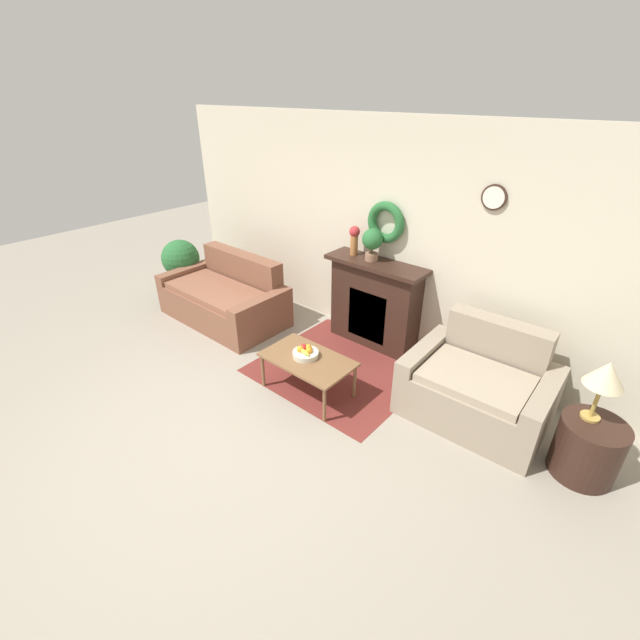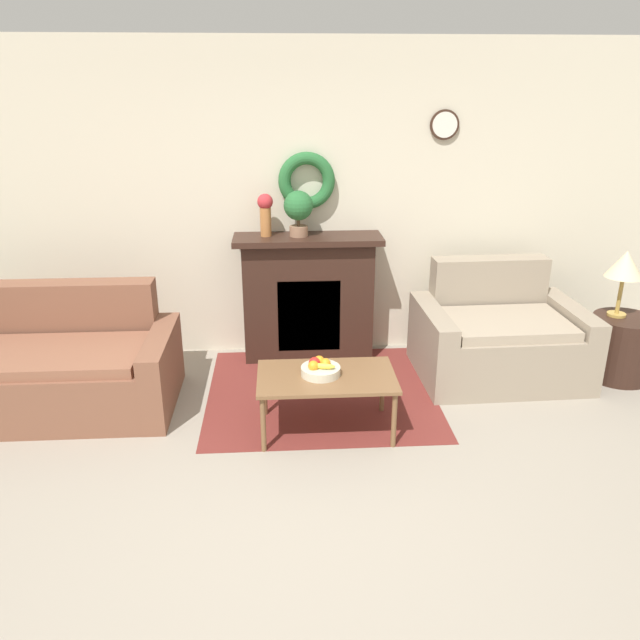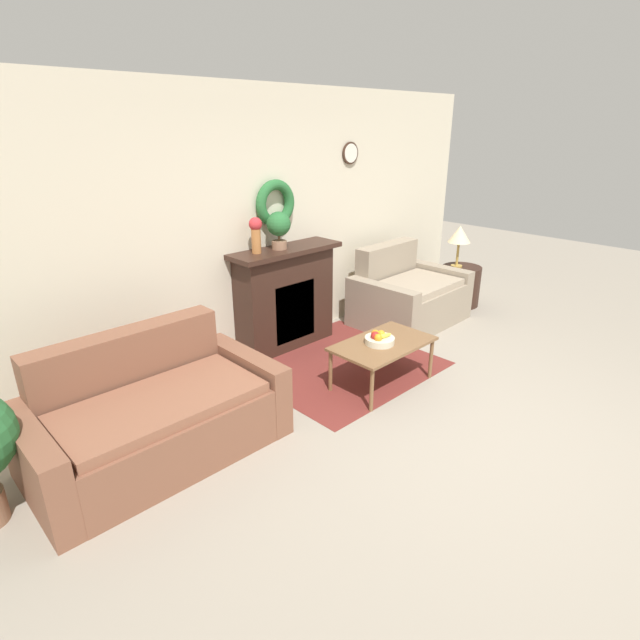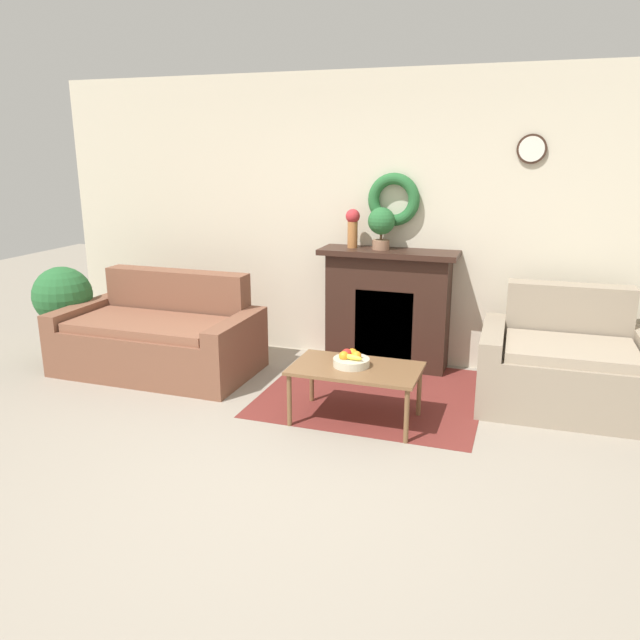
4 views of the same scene
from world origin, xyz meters
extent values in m
plane|color=gray|center=(0.00, 0.00, 0.00)|extent=(16.00, 16.00, 0.00)
cube|color=maroon|center=(0.19, 1.72, 0.00)|extent=(1.80, 1.68, 0.01)
cube|color=beige|center=(0.00, 2.66, 1.35)|extent=(6.80, 0.06, 2.70)
cylinder|color=#382319|center=(1.29, 2.62, 2.01)|extent=(0.25, 0.02, 0.25)
cylinder|color=white|center=(1.29, 2.60, 2.01)|extent=(0.21, 0.01, 0.21)
torus|color=#286633|center=(0.13, 2.58, 1.56)|extent=(0.48, 0.10, 0.48)
cube|color=#331E16|center=(0.13, 2.46, 0.53)|extent=(1.13, 0.34, 1.07)
cube|color=black|center=(0.13, 2.30, 0.44)|extent=(0.54, 0.02, 0.64)
cube|color=orange|center=(0.13, 2.30, 0.36)|extent=(0.43, 0.01, 0.35)
cube|color=#331E16|center=(0.13, 2.43, 1.09)|extent=(1.27, 0.41, 0.05)
cube|color=brown|center=(-1.84, 1.50, 0.22)|extent=(1.46, 0.77, 0.44)
cube|color=brown|center=(-1.84, 1.99, 0.44)|extent=(1.46, 0.22, 0.88)
cube|color=brown|center=(-1.03, 1.61, 0.29)|extent=(0.17, 0.98, 0.58)
cube|color=brown|center=(-1.84, 1.50, 0.48)|extent=(1.40, 0.71, 0.08)
cube|color=gray|center=(1.71, 1.83, 0.23)|extent=(1.02, 0.79, 0.47)
cube|color=gray|center=(1.70, 2.32, 0.46)|extent=(1.00, 0.24, 0.93)
cube|color=gray|center=(1.12, 1.93, 0.30)|extent=(0.19, 0.98, 0.61)
cube|color=gray|center=(2.29, 1.96, 0.30)|extent=(0.19, 0.98, 0.61)
cube|color=tan|center=(1.71, 1.83, 0.51)|extent=(0.98, 0.73, 0.08)
cube|color=brown|center=(0.19, 1.14, 0.42)|extent=(0.96, 0.58, 0.03)
cylinder|color=brown|center=(-0.25, 0.89, 0.20)|extent=(0.04, 0.04, 0.41)
cylinder|color=brown|center=(0.63, 0.89, 0.20)|extent=(0.04, 0.04, 0.41)
cylinder|color=brown|center=(-0.25, 1.39, 0.20)|extent=(0.04, 0.04, 0.41)
cylinder|color=brown|center=(0.63, 1.39, 0.20)|extent=(0.04, 0.04, 0.41)
cylinder|color=beige|center=(0.15, 1.15, 0.46)|extent=(0.28, 0.28, 0.06)
sphere|color=#B2231E|center=(0.11, 1.17, 0.52)|extent=(0.08, 0.08, 0.08)
sphere|color=orange|center=(0.19, 1.16, 0.51)|extent=(0.07, 0.07, 0.07)
sphere|color=orange|center=(0.14, 1.20, 0.51)|extent=(0.08, 0.08, 0.08)
sphere|color=orange|center=(0.10, 1.12, 0.51)|extent=(0.07, 0.07, 0.07)
ellipsoid|color=yellow|center=(0.17, 1.11, 0.51)|extent=(0.17, 0.07, 0.04)
cylinder|color=#331E16|center=(2.72, 1.84, 0.27)|extent=(0.52, 0.52, 0.53)
cylinder|color=#B28E42|center=(2.65, 1.90, 0.55)|extent=(0.15, 0.15, 0.02)
cylinder|color=#B28E42|center=(2.65, 1.90, 0.71)|extent=(0.03, 0.03, 0.31)
cone|color=beige|center=(2.65, 1.90, 0.98)|extent=(0.30, 0.30, 0.22)
cylinder|color=#AD6B38|center=(-0.23, 2.46, 1.24)|extent=(0.09, 0.09, 0.24)
sphere|color=#B72D33|center=(-0.23, 2.46, 1.41)|extent=(0.13, 0.13, 0.13)
cylinder|color=#8E664C|center=(0.05, 2.44, 1.16)|extent=(0.16, 0.16, 0.09)
cylinder|color=#4C3823|center=(0.05, 2.44, 1.24)|extent=(0.02, 0.02, 0.07)
sphere|color=#286633|center=(0.05, 2.44, 1.38)|extent=(0.25, 0.25, 0.25)
camera|label=1|loc=(2.73, -1.61, 2.93)|focal=24.00mm
camera|label=2|loc=(-0.11, -2.76, 2.33)|focal=35.00mm
camera|label=3|loc=(-3.17, -1.49, 2.33)|focal=28.00mm
camera|label=4|loc=(1.36, -3.11, 2.01)|focal=35.00mm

